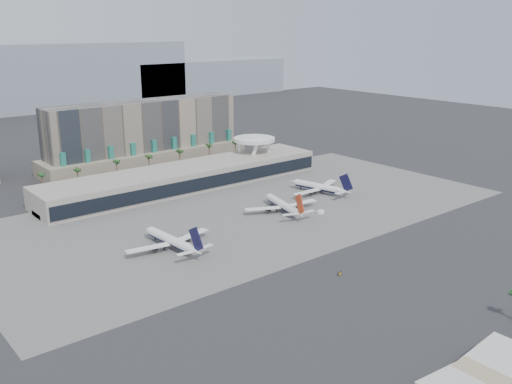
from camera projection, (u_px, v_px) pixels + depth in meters
ground at (325, 242)px, 243.76m from camera, size 900.00×900.00×0.00m
apron_pad at (246, 211)px, 284.64m from camera, size 260.00×130.00×0.06m
mountain_ridge at (24, 83)px, 601.61m from camera, size 680.00×60.00×70.00m
hotel at (145, 139)px, 374.73m from camera, size 140.00×30.00×42.00m
terminal at (186, 176)px, 323.58m from camera, size 170.00×32.50×14.50m
saucer_structure at (254, 142)px, 358.11m from camera, size 26.00×26.00×21.89m
palm_row at (165, 157)px, 352.83m from camera, size 157.80×2.80×13.10m
airliner_left at (171, 240)px, 235.56m from camera, size 40.16×41.42×14.29m
airliner_centre at (283, 205)px, 281.98m from camera, size 38.35×39.80×14.00m
airliner_right at (319, 187)px, 313.42m from camera, size 38.21×39.72×13.88m
service_vehicle_a at (187, 238)px, 244.70m from camera, size 4.81×3.17×2.16m
service_vehicle_b at (320, 212)px, 279.86m from camera, size 3.40×2.06×1.70m
taxiway_sign at (340, 274)px, 211.57m from camera, size 2.31×0.79×1.04m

